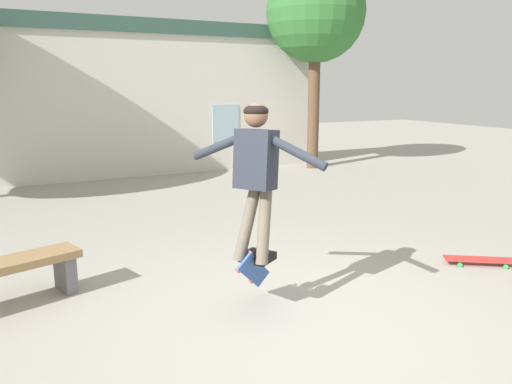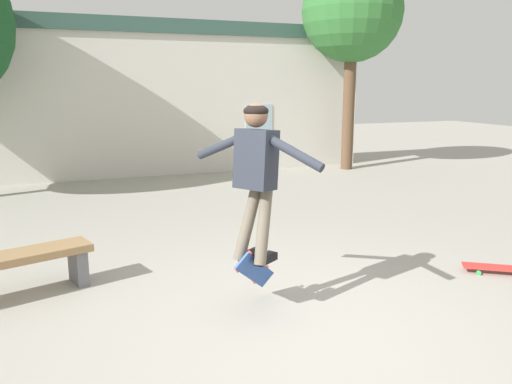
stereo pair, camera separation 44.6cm
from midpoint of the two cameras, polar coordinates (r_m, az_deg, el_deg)
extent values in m
plane|color=#A39E93|center=(4.68, 7.11, -14.73)|extent=(40.00, 40.00, 0.00)
cube|color=beige|center=(11.93, -11.55, 9.58)|extent=(11.07, 0.40, 3.24)
cube|color=#335147|center=(11.99, -11.93, 18.12)|extent=(11.63, 0.52, 0.33)
cube|color=#99B7C6|center=(12.52, 1.38, 7.88)|extent=(0.70, 0.02, 0.90)
cylinder|color=brown|center=(12.87, 11.52, 9.07)|extent=(0.29, 0.29, 2.93)
sphere|color=#337033|center=(12.97, 11.99, 19.63)|extent=(2.44, 2.44, 2.44)
cube|color=#99754C|center=(5.44, -23.98, -6.92)|extent=(1.55, 0.80, 0.08)
cube|color=slate|center=(5.68, -17.55, -8.11)|extent=(0.21, 0.34, 0.39)
cube|color=#282D38|center=(4.40, 2.90, 3.74)|extent=(0.40, 0.43, 0.54)
sphere|color=brown|center=(4.36, 2.96, 8.73)|extent=(0.29, 0.29, 0.21)
ellipsoid|color=black|center=(4.36, 2.96, 9.21)|extent=(0.31, 0.31, 0.12)
cylinder|color=#6B6051|center=(4.57, 1.93, -3.32)|extent=(0.36, 0.21, 0.75)
cube|color=black|center=(4.70, 2.10, -7.25)|extent=(0.27, 0.23, 0.07)
cylinder|color=#6B6051|center=(4.48, 3.74, -3.65)|extent=(0.29, 0.32, 0.75)
cube|color=black|center=(4.61, 3.88, -7.65)|extent=(0.27, 0.23, 0.07)
cylinder|color=#282D38|center=(4.61, -1.20, 5.26)|extent=(0.38, 0.52, 0.29)
cylinder|color=#282D38|center=(4.20, 7.43, 4.47)|extent=(0.38, 0.52, 0.29)
cube|color=#2D519E|center=(4.78, 2.63, -9.02)|extent=(0.59, 0.51, 0.58)
cylinder|color=#DB3D33|center=(5.03, 3.76, -8.43)|extent=(0.07, 0.08, 0.06)
cylinder|color=#DB3D33|center=(5.03, 2.26, -10.25)|extent=(0.07, 0.08, 0.06)
cylinder|color=#DB3D33|center=(4.57, 2.20, -6.99)|extent=(0.07, 0.08, 0.06)
cylinder|color=#DB3D33|center=(4.57, 0.54, -8.99)|extent=(0.07, 0.08, 0.06)
cube|color=red|center=(6.46, 28.08, -7.69)|extent=(0.79, 0.62, 0.02)
cylinder|color=green|center=(6.50, 25.62, -7.74)|extent=(0.05, 0.04, 0.05)
cylinder|color=green|center=(6.32, 26.00, -8.34)|extent=(0.05, 0.04, 0.05)
camera|label=1|loc=(0.22, -87.14, 0.62)|focal=35.00mm
camera|label=2|loc=(0.22, 92.86, -0.62)|focal=35.00mm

